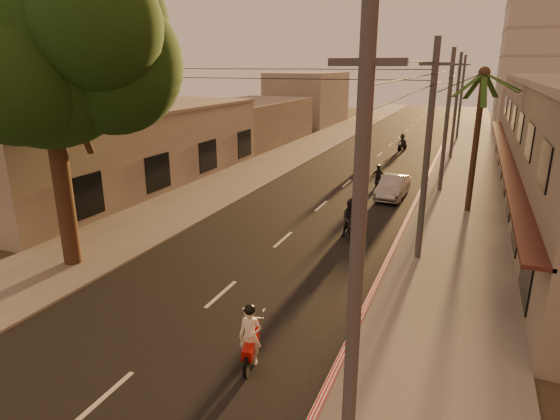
{
  "coord_description": "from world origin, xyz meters",
  "views": [
    {
      "loc": [
        7.79,
        -11.33,
        7.96
      ],
      "look_at": [
        -0.36,
        8.49,
        1.31
      ],
      "focal_mm": 30.0,
      "sensor_mm": 36.0,
      "label": 1
    }
  ],
  "objects_px": {
    "scooter_far_a": "(363,161)",
    "scooter_red": "(250,337)",
    "broadleaf_tree": "(55,50)",
    "palm_tree": "(483,81)",
    "scooter_far_b": "(402,143)",
    "scooter_mid_a": "(351,220)",
    "scooter_mid_b": "(378,177)",
    "parked_car": "(393,187)"
  },
  "relations": [
    {
      "from": "scooter_mid_a",
      "to": "scooter_far_b",
      "type": "bearing_deg",
      "value": 73.3
    },
    {
      "from": "scooter_mid_a",
      "to": "scooter_mid_b",
      "type": "distance_m",
      "value": 10.11
    },
    {
      "from": "scooter_far_b",
      "to": "broadleaf_tree",
      "type": "bearing_deg",
      "value": -84.12
    },
    {
      "from": "scooter_far_a",
      "to": "scooter_mid_b",
      "type": "bearing_deg",
      "value": -83.65
    },
    {
      "from": "scooter_red",
      "to": "scooter_far_b",
      "type": "height_order",
      "value": "scooter_red"
    },
    {
      "from": "scooter_red",
      "to": "scooter_far_a",
      "type": "bearing_deg",
      "value": 81.31
    },
    {
      "from": "broadleaf_tree",
      "to": "parked_car",
      "type": "bearing_deg",
      "value": 56.42
    },
    {
      "from": "scooter_far_a",
      "to": "broadleaf_tree",
      "type": "bearing_deg",
      "value": -123.56
    },
    {
      "from": "palm_tree",
      "to": "parked_car",
      "type": "distance_m",
      "value": 7.97
    },
    {
      "from": "scooter_mid_a",
      "to": "scooter_far_a",
      "type": "xyz_separation_m",
      "value": [
        -2.83,
        15.1,
        -0.17
      ]
    },
    {
      "from": "scooter_mid_a",
      "to": "parked_car",
      "type": "xyz_separation_m",
      "value": [
        0.71,
        7.91,
        -0.2
      ]
    },
    {
      "from": "palm_tree",
      "to": "parked_car",
      "type": "xyz_separation_m",
      "value": [
        -4.43,
        1.48,
        -6.46
      ]
    },
    {
      "from": "broadleaf_tree",
      "to": "scooter_far_a",
      "type": "height_order",
      "value": "broadleaf_tree"
    },
    {
      "from": "scooter_mid_a",
      "to": "scooter_mid_b",
      "type": "relative_size",
      "value": 1.21
    },
    {
      "from": "scooter_mid_b",
      "to": "scooter_far_a",
      "type": "height_order",
      "value": "scooter_far_a"
    },
    {
      "from": "scooter_far_b",
      "to": "parked_car",
      "type": "distance_m",
      "value": 17.54
    },
    {
      "from": "broadleaf_tree",
      "to": "scooter_far_b",
      "type": "relative_size",
      "value": 7.25
    },
    {
      "from": "scooter_red",
      "to": "scooter_far_a",
      "type": "xyz_separation_m",
      "value": [
        -2.74,
        25.93,
        -0.08
      ]
    },
    {
      "from": "scooter_mid_b",
      "to": "scooter_far_a",
      "type": "distance_m",
      "value": 5.47
    },
    {
      "from": "scooter_mid_a",
      "to": "broadleaf_tree",
      "type": "bearing_deg",
      "value": -161.47
    },
    {
      "from": "palm_tree",
      "to": "scooter_far_b",
      "type": "height_order",
      "value": "palm_tree"
    },
    {
      "from": "scooter_mid_b",
      "to": "scooter_far_b",
      "type": "xyz_separation_m",
      "value": [
        -0.62,
        15.26,
        0.06
      ]
    },
    {
      "from": "palm_tree",
      "to": "scooter_mid_a",
      "type": "bearing_deg",
      "value": -128.64
    },
    {
      "from": "palm_tree",
      "to": "scooter_far_a",
      "type": "relative_size",
      "value": 5.13
    },
    {
      "from": "palm_tree",
      "to": "scooter_far_b",
      "type": "xyz_separation_m",
      "value": [
        -6.41,
        18.91,
        -6.38
      ]
    },
    {
      "from": "broadleaf_tree",
      "to": "scooter_red",
      "type": "xyz_separation_m",
      "value": [
        9.38,
        -3.4,
        -7.67
      ]
    },
    {
      "from": "scooter_red",
      "to": "parked_car",
      "type": "relative_size",
      "value": 0.43
    },
    {
      "from": "scooter_mid_b",
      "to": "scooter_far_a",
      "type": "relative_size",
      "value": 1.02
    },
    {
      "from": "palm_tree",
      "to": "scooter_far_a",
      "type": "bearing_deg",
      "value": 132.6
    },
    {
      "from": "scooter_far_a",
      "to": "scooter_red",
      "type": "bearing_deg",
      "value": -101.09
    },
    {
      "from": "scooter_far_b",
      "to": "parked_car",
      "type": "height_order",
      "value": "scooter_far_b"
    },
    {
      "from": "broadleaf_tree",
      "to": "parked_car",
      "type": "relative_size",
      "value": 2.83
    },
    {
      "from": "scooter_mid_b",
      "to": "palm_tree",
      "type": "bearing_deg",
      "value": -34.02
    },
    {
      "from": "palm_tree",
      "to": "scooter_far_b",
      "type": "relative_size",
      "value": 4.92
    },
    {
      "from": "parked_car",
      "to": "scooter_red",
      "type": "bearing_deg",
      "value": -89.91
    },
    {
      "from": "scooter_mid_a",
      "to": "parked_car",
      "type": "distance_m",
      "value": 7.95
    },
    {
      "from": "scooter_red",
      "to": "scooter_far_b",
      "type": "xyz_separation_m",
      "value": [
        -1.18,
        36.17,
        -0.04
      ]
    },
    {
      "from": "scooter_red",
      "to": "parked_car",
      "type": "distance_m",
      "value": 18.76
    },
    {
      "from": "scooter_far_b",
      "to": "scooter_mid_b",
      "type": "bearing_deg",
      "value": -67.74
    },
    {
      "from": "scooter_far_b",
      "to": "scooter_far_a",
      "type": "bearing_deg",
      "value": -78.72
    },
    {
      "from": "scooter_red",
      "to": "parked_car",
      "type": "height_order",
      "value": "scooter_red"
    },
    {
      "from": "broadleaf_tree",
      "to": "scooter_red",
      "type": "distance_m",
      "value": 12.59
    }
  ]
}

